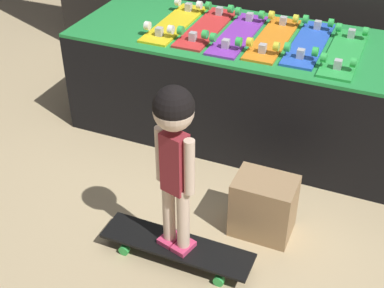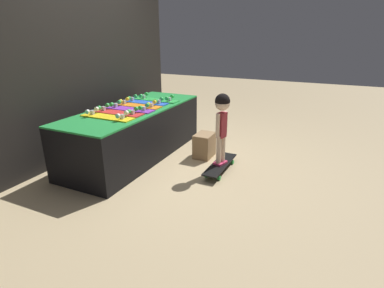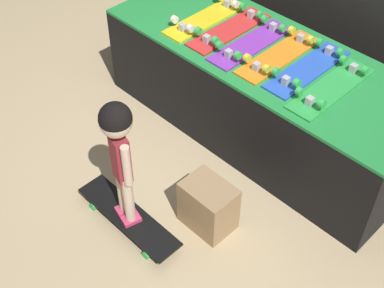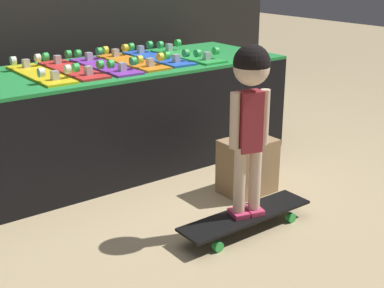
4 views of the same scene
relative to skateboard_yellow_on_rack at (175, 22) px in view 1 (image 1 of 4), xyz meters
name	(u,v)px [view 1 (image 1 of 4)]	position (x,y,z in m)	size (l,w,h in m)	color
ground_plane	(223,174)	(0.53, -0.50, -0.69)	(16.00, 16.00, 0.00)	tan
display_rack	(252,87)	(0.53, 0.01, -0.36)	(2.25, 0.84, 0.68)	black
skateboard_yellow_on_rack	(175,22)	(0.00, 0.00, 0.00)	(0.19, 0.67, 0.09)	yellow
skateboard_red_on_rack	(207,26)	(0.21, 0.01, 0.00)	(0.19, 0.67, 0.09)	red
skateboard_purple_on_rack	(238,33)	(0.43, -0.01, 0.00)	(0.19, 0.67, 0.09)	purple
skateboard_orange_on_rack	(273,37)	(0.64, 0.01, 0.00)	(0.19, 0.67, 0.09)	orange
skateboard_blue_on_rack	(309,42)	(0.85, 0.03, 0.00)	(0.19, 0.67, 0.09)	blue
skateboard_green_on_rack	(344,52)	(1.07, -0.02, 0.00)	(0.19, 0.67, 0.09)	green
skateboard_on_floor	(177,247)	(0.56, -1.23, -0.62)	(0.77, 0.19, 0.09)	black
child	(174,142)	(0.56, -1.23, 0.01)	(0.20, 0.18, 0.87)	#E03D6B
storage_box	(264,206)	(0.89, -0.87, -0.53)	(0.31, 0.23, 0.33)	#A37F56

